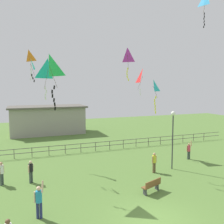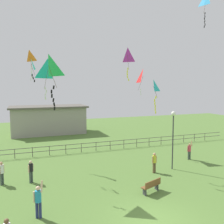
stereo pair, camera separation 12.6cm
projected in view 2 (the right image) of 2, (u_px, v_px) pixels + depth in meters
The scene contains 18 objects.
ground_plane at pixel (154, 221), 12.23m from camera, with size 80.00×80.00×0.00m, color #517533.
lamppost at pixel (173, 128), 19.65m from camera, with size 0.36×0.36×4.79m.
park_bench at pixel (152, 186), 15.45m from camera, with size 1.55×0.93×0.85m.
person_0 at pixel (2, 172), 16.64m from camera, with size 0.33×0.42×1.63m.
person_1 at pixel (154, 161), 19.02m from camera, with size 0.47×0.30×1.60m.
person_2 at pixel (38, 199), 12.38m from camera, with size 0.51×0.41×2.00m.
person_3 at pixel (189, 150), 22.55m from camera, with size 0.46×0.34×1.79m.
person_5 at pixel (31, 170), 17.02m from camera, with size 0.38×0.35×1.60m.
kite_0 at pixel (128, 56), 19.44m from camera, with size 0.82×0.79×2.64m.
kite_1 at pixel (29, 57), 21.33m from camera, with size 0.82×1.09×2.66m.
kite_2 at pixel (143, 76), 24.17m from camera, with size 0.89×1.27×2.64m.
kite_3 at pixel (49, 68), 12.35m from camera, with size 0.88×1.23×2.86m.
kite_4 at pixel (48, 70), 15.72m from camera, with size 1.13×0.95×2.66m.
kite_5 at pixel (31, 65), 18.79m from camera, with size 0.47×0.72×1.84m.
kite_6 at pixel (153, 88), 17.69m from camera, with size 0.88×0.79×2.47m.
kite_7 at pixel (207, 0), 20.78m from camera, with size 0.71×0.90×3.09m.
waterfront_railing at pixel (82, 146), 25.07m from camera, with size 36.01×0.06×0.95m.
pavilion_building at pixel (49, 120), 35.40m from camera, with size 10.78×5.27×4.03m.
Camera 2 is at (-6.09, -10.12, 6.69)m, focal length 38.92 mm.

